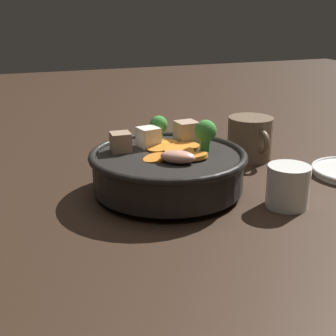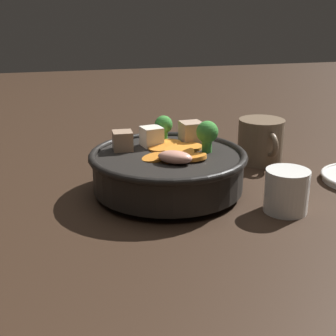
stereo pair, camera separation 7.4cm
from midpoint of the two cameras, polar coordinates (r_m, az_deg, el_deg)
The scene contains 4 objects.
ground_plane at distance 0.75m, azimuth -2.81°, elevation -3.07°, with size 3.00×3.00×0.00m, color black.
stirfry_bowl at distance 0.74m, azimuth -2.84°, elevation 0.17°, with size 0.25×0.25×0.11m.
tea_cup at distance 0.70m, azimuth 11.55°, elevation -2.20°, with size 0.06×0.06×0.06m.
dark_mug at distance 0.91m, azimuth 7.72°, elevation 3.57°, with size 0.11×0.09×0.08m.
Camera 1 is at (0.65, -0.25, 0.29)m, focal length 50.00 mm.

